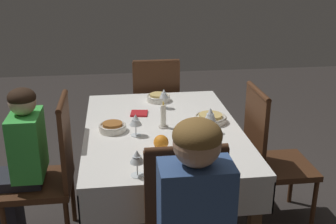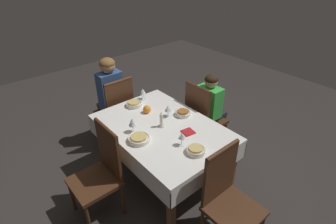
# 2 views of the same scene
# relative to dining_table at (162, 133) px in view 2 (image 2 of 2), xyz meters

# --- Properties ---
(ground_plane) EXTENTS (8.00, 8.00, 0.00)m
(ground_plane) POSITION_rel_dining_table_xyz_m (0.00, 0.00, -0.64)
(ground_plane) COLOR #332D2B
(dining_table) EXTENTS (1.42, 0.99, 0.72)m
(dining_table) POSITION_rel_dining_table_xyz_m (0.00, 0.00, 0.00)
(dining_table) COLOR white
(dining_table) RESTS_ON ground_plane
(chair_east) EXTENTS (0.42, 0.42, 0.97)m
(chair_east) POSITION_rel_dining_table_xyz_m (0.93, 0.01, -0.13)
(chair_east) COLOR #472816
(chair_east) RESTS_ON ground_plane
(chair_south) EXTENTS (0.42, 0.42, 0.97)m
(chair_south) POSITION_rel_dining_table_xyz_m (0.08, -0.72, -0.13)
(chair_south) COLOR #472816
(chair_south) RESTS_ON ground_plane
(chair_north) EXTENTS (0.42, 0.42, 0.97)m
(chair_north) POSITION_rel_dining_table_xyz_m (0.05, 0.72, -0.13)
(chair_north) COLOR #472816
(chair_north) RESTS_ON ground_plane
(chair_west) EXTENTS (0.42, 0.42, 0.97)m
(chair_west) POSITION_rel_dining_table_xyz_m (-0.93, 0.05, -0.13)
(chair_west) COLOR #472816
(chair_west) RESTS_ON ground_plane
(person_adult_denim) EXTENTS (0.34, 0.30, 1.18)m
(person_adult_denim) POSITION_rel_dining_table_xyz_m (1.09, 0.01, 0.03)
(person_adult_denim) COLOR #4C4233
(person_adult_denim) RESTS_ON ground_plane
(person_child_green) EXTENTS (0.30, 0.33, 1.04)m
(person_child_green) POSITION_rel_dining_table_xyz_m (0.08, -0.89, -0.07)
(person_child_green) COLOR #282833
(person_child_green) RESTS_ON ground_plane
(bowl_east) EXTENTS (0.19, 0.19, 0.06)m
(bowl_east) POSITION_rel_dining_table_xyz_m (0.55, -0.02, 0.11)
(bowl_east) COLOR silver
(bowl_east) RESTS_ON dining_table
(wine_glass_east) EXTENTS (0.07, 0.07, 0.14)m
(wine_glass_east) POSITION_rel_dining_table_xyz_m (0.62, -0.20, 0.18)
(wine_glass_east) COLOR white
(wine_glass_east) RESTS_ON dining_table
(bowl_south) EXTENTS (0.17, 0.17, 0.06)m
(bowl_south) POSITION_rel_dining_table_xyz_m (0.03, -0.32, 0.11)
(bowl_south) COLOR silver
(bowl_south) RESTS_ON dining_table
(wine_glass_south) EXTENTS (0.08, 0.08, 0.14)m
(wine_glass_south) POSITION_rel_dining_table_xyz_m (0.11, -0.18, 0.18)
(wine_glass_south) COLOR white
(wine_glass_south) RESTS_ON dining_table
(bowl_north) EXTENTS (0.21, 0.21, 0.06)m
(bowl_north) POSITION_rel_dining_table_xyz_m (-0.04, 0.32, 0.11)
(bowl_north) COLOR silver
(bowl_north) RESTS_ON dining_table
(wine_glass_north) EXTENTS (0.08, 0.08, 0.16)m
(wine_glass_north) POSITION_rel_dining_table_xyz_m (0.12, 0.28, 0.20)
(wine_glass_north) COLOR white
(wine_glass_north) RESTS_ON dining_table
(bowl_west) EXTENTS (0.18, 0.18, 0.06)m
(bowl_west) POSITION_rel_dining_table_xyz_m (-0.52, 0.03, 0.11)
(bowl_west) COLOR silver
(bowl_west) RESTS_ON dining_table
(wine_glass_west) EXTENTS (0.06, 0.06, 0.14)m
(wine_glass_west) POSITION_rel_dining_table_xyz_m (-0.35, 0.05, 0.19)
(wine_glass_west) COLOR white
(wine_glass_west) RESTS_ON dining_table
(candle_centerpiece) EXTENTS (0.06, 0.06, 0.18)m
(candle_centerpiece) POSITION_rel_dining_table_xyz_m (0.01, 0.01, 0.15)
(candle_centerpiece) COLOR beige
(candle_centerpiece) RESTS_ON dining_table
(orange_fruit) EXTENTS (0.09, 0.09, 0.09)m
(orange_fruit) POSITION_rel_dining_table_xyz_m (0.33, -0.05, 0.13)
(orange_fruit) COLOR orange
(orange_fruit) RESTS_ON dining_table
(napkin_red_folded) EXTENTS (0.13, 0.13, 0.01)m
(napkin_red_folded) POSITION_rel_dining_table_xyz_m (-0.25, -0.13, 0.09)
(napkin_red_folded) COLOR red
(napkin_red_folded) RESTS_ON dining_table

